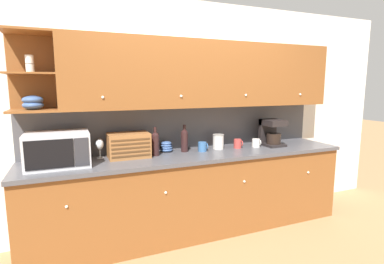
% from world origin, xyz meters
% --- Properties ---
extents(ground_plane, '(24.00, 24.00, 0.00)m').
position_xyz_m(ground_plane, '(0.00, 0.00, 0.00)').
color(ground_plane, '#9E754C').
extents(wall_back, '(5.94, 0.06, 2.60)m').
position_xyz_m(wall_back, '(0.00, 0.03, 1.30)').
color(wall_back, white).
rests_on(wall_back, ground_plane).
extents(counter_unit, '(3.56, 0.65, 0.90)m').
position_xyz_m(counter_unit, '(0.00, -0.31, 0.45)').
color(counter_unit, brown).
rests_on(counter_unit, ground_plane).
extents(backsplash_panel, '(3.54, 0.01, 0.50)m').
position_xyz_m(backsplash_panel, '(0.00, -0.01, 1.16)').
color(backsplash_panel, '#4C4C51').
rests_on(backsplash_panel, counter_unit).
extents(upper_cabinets, '(3.54, 0.37, 0.72)m').
position_xyz_m(upper_cabinets, '(0.17, -0.18, 1.77)').
color(upper_cabinets, brown).
rests_on(upper_cabinets, backsplash_panel).
extents(microwave, '(0.55, 0.38, 0.32)m').
position_xyz_m(microwave, '(-1.38, -0.31, 1.06)').
color(microwave, silver).
rests_on(microwave, counter_unit).
extents(wine_glass, '(0.08, 0.08, 0.20)m').
position_xyz_m(wine_glass, '(-0.99, -0.12, 1.04)').
color(wine_glass, silver).
rests_on(wine_glass, counter_unit).
extents(bread_box, '(0.42, 0.27, 0.26)m').
position_xyz_m(bread_box, '(-0.71, -0.21, 1.03)').
color(bread_box, '#996033').
rests_on(bread_box, counter_unit).
extents(wine_bottle, '(0.08, 0.08, 0.31)m').
position_xyz_m(wine_bottle, '(-0.43, -0.24, 1.05)').
color(wine_bottle, black).
rests_on(wine_bottle, counter_unit).
extents(bowl_stack_on_counter, '(0.14, 0.14, 0.12)m').
position_xyz_m(bowl_stack_on_counter, '(-0.27, -0.10, 0.96)').
color(bowl_stack_on_counter, '#3D5B93').
rests_on(bowl_stack_on_counter, counter_unit).
extents(second_wine_bottle, '(0.08, 0.08, 0.31)m').
position_xyz_m(second_wine_bottle, '(-0.08, -0.18, 1.04)').
color(second_wine_bottle, black).
rests_on(second_wine_bottle, counter_unit).
extents(mug, '(0.11, 0.10, 0.11)m').
position_xyz_m(mug, '(0.12, -0.24, 0.96)').
color(mug, '#38669E').
rests_on(mug, counter_unit).
extents(storage_canister, '(0.14, 0.14, 0.17)m').
position_xyz_m(storage_canister, '(0.35, -0.19, 0.99)').
color(storage_canister, silver).
rests_on(storage_canister, counter_unit).
extents(mug_patterned_third, '(0.10, 0.09, 0.11)m').
position_xyz_m(mug_patterned_third, '(0.58, -0.24, 0.96)').
color(mug_patterned_third, '#B73D38').
rests_on(mug_patterned_third, counter_unit).
extents(mug_blue_second, '(0.11, 0.09, 0.10)m').
position_xyz_m(mug_blue_second, '(0.83, -0.26, 0.95)').
color(mug_blue_second, silver).
rests_on(mug_blue_second, counter_unit).
extents(coffee_maker, '(0.23, 0.28, 0.33)m').
position_xyz_m(coffee_maker, '(1.06, -0.25, 1.07)').
color(coffee_maker, black).
rests_on(coffee_maker, counter_unit).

